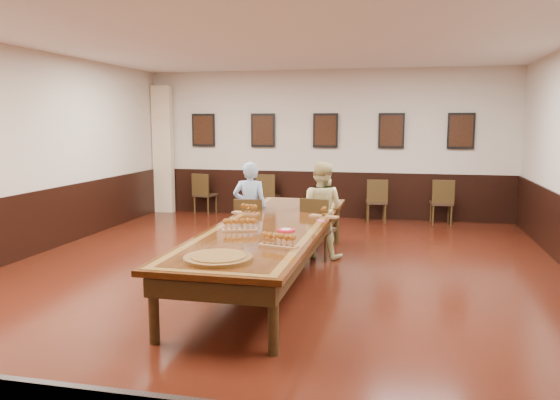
% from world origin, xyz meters
% --- Properties ---
extents(floor, '(8.00, 10.00, 0.02)m').
position_xyz_m(floor, '(0.00, 0.00, -0.01)').
color(floor, black).
rests_on(floor, ground).
extents(ceiling, '(8.00, 10.00, 0.02)m').
position_xyz_m(ceiling, '(0.00, 0.00, 3.21)').
color(ceiling, white).
rests_on(ceiling, floor).
extents(wall_back, '(8.00, 0.02, 3.20)m').
position_xyz_m(wall_back, '(0.00, 5.01, 1.60)').
color(wall_back, beige).
rests_on(wall_back, floor).
extents(wall_left, '(0.02, 10.00, 3.20)m').
position_xyz_m(wall_left, '(-4.01, 0.00, 1.60)').
color(wall_left, beige).
rests_on(wall_left, floor).
extents(chair_man, '(0.50, 0.54, 0.92)m').
position_xyz_m(chair_man, '(-0.65, 1.19, 0.46)').
color(chair_man, black).
rests_on(chair_man, floor).
extents(chair_woman, '(0.53, 0.56, 0.95)m').
position_xyz_m(chair_woman, '(0.43, 1.25, 0.48)').
color(chair_woman, black).
rests_on(chair_woman, floor).
extents(spare_chair_a, '(0.52, 0.55, 0.93)m').
position_xyz_m(spare_chair_a, '(-2.73, 4.80, 0.46)').
color(spare_chair_a, black).
rests_on(spare_chair_a, floor).
extents(spare_chair_b, '(0.49, 0.52, 0.95)m').
position_xyz_m(spare_chair_b, '(-1.25, 4.83, 0.47)').
color(spare_chair_b, black).
rests_on(spare_chair_b, floor).
extents(spare_chair_c, '(0.48, 0.51, 0.91)m').
position_xyz_m(spare_chair_c, '(1.14, 4.60, 0.45)').
color(spare_chair_c, black).
rests_on(spare_chair_c, floor).
extents(spare_chair_d, '(0.47, 0.51, 0.93)m').
position_xyz_m(spare_chair_d, '(2.45, 4.64, 0.46)').
color(spare_chair_d, black).
rests_on(spare_chair_d, floor).
extents(person_man, '(0.59, 0.44, 1.47)m').
position_xyz_m(person_man, '(-0.66, 1.28, 0.74)').
color(person_man, '#4D7EC2').
rests_on(person_man, floor).
extents(person_woman, '(0.83, 0.70, 1.49)m').
position_xyz_m(person_woman, '(0.45, 1.35, 0.74)').
color(person_woman, beige).
rests_on(person_woman, floor).
extents(pink_phone, '(0.14, 0.15, 0.01)m').
position_xyz_m(pink_phone, '(0.60, 0.35, 0.76)').
color(pink_phone, '#EE4F95').
rests_on(pink_phone, conference_table).
extents(curtain, '(0.45, 0.18, 2.90)m').
position_xyz_m(curtain, '(-3.75, 4.82, 1.45)').
color(curtain, '#D2B790').
rests_on(curtain, floor).
extents(wainscoting, '(8.00, 10.00, 1.00)m').
position_xyz_m(wainscoting, '(0.00, 0.00, 0.50)').
color(wainscoting, black).
rests_on(wainscoting, floor).
extents(conference_table, '(1.40, 5.00, 0.76)m').
position_xyz_m(conference_table, '(0.00, 0.00, 0.61)').
color(conference_table, black).
rests_on(conference_table, floor).
extents(posters, '(6.14, 0.04, 0.74)m').
position_xyz_m(posters, '(0.00, 4.94, 1.90)').
color(posters, black).
rests_on(posters, wall_back).
extents(flight_a, '(0.43, 0.22, 0.15)m').
position_xyz_m(flight_a, '(-0.54, 0.69, 0.82)').
color(flight_a, '#8F5F3C').
rests_on(flight_a, conference_table).
extents(flight_b, '(0.43, 0.23, 0.15)m').
position_xyz_m(flight_b, '(0.60, 0.66, 0.82)').
color(flight_b, '#8F5F3C').
rests_on(flight_b, conference_table).
extents(flight_c, '(0.45, 0.27, 0.16)m').
position_xyz_m(flight_c, '(-0.27, -0.54, 0.83)').
color(flight_c, '#8F5F3C').
rests_on(flight_c, conference_table).
extents(flight_d, '(0.45, 0.23, 0.16)m').
position_xyz_m(flight_d, '(0.39, -1.30, 0.82)').
color(flight_d, '#8F5F3C').
rests_on(flight_d, conference_table).
extents(red_plate_grp, '(0.22, 0.22, 0.03)m').
position_xyz_m(red_plate_grp, '(0.28, -0.42, 0.76)').
color(red_plate_grp, red).
rests_on(red_plate_grp, conference_table).
extents(carved_platter, '(0.79, 0.79, 0.05)m').
position_xyz_m(carved_platter, '(-0.05, -1.99, 0.78)').
color(carved_platter, '#4E2C0F').
rests_on(carved_platter, conference_table).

